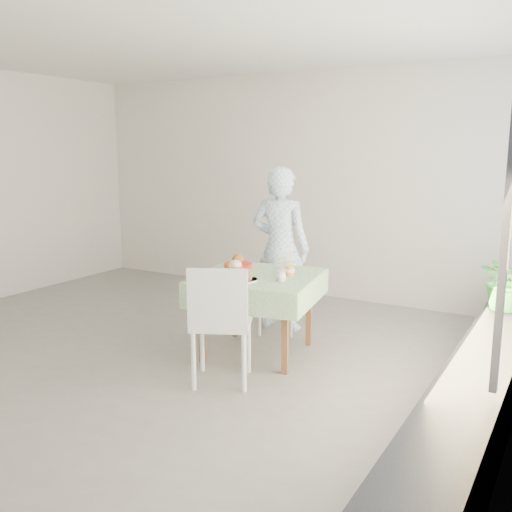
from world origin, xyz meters
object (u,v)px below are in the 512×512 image
Objects in this scene: diner at (280,249)px; potted_plant at (507,279)px; cafe_table at (258,305)px; main_dish at (237,274)px; juice_cup_orange at (290,270)px; chair_far at (278,309)px; chair_near at (222,346)px.

diner is 3.17× the size of potted_plant.
main_dish reaches higher than cafe_table.
chair_far is at bearing 126.64° from juice_cup_orange.
chair_far is 3.02× the size of juice_cup_orange.
chair_far is at bearing 99.07° from chair_near.
cafe_table is 3.52× the size of main_dish.
chair_near reaches higher than cafe_table.
diner is 4.95× the size of main_dish.
chair_near is 3.75× the size of juice_cup_orange.
juice_cup_orange is at bearing 117.46° from diner.
chair_far is 0.89m from juice_cup_orange.
main_dish is (0.13, -1.05, -0.05)m from diner.
chair_far is 1.08m from main_dish.
juice_cup_orange is at bearing 76.29° from chair_near.
potted_plant reaches higher than chair_far.
main_dish is 0.64× the size of potted_plant.
chair_near is 1.60m from diner.
main_dish is at bearing -100.87° from cafe_table.
cafe_table is 0.73m from chair_near.
chair_near is (0.22, -1.36, 0.06)m from chair_far.
potted_plant is (1.98, 0.82, 0.31)m from cafe_table.
diner is at bearing 99.80° from chair_near.
cafe_table is 0.89m from diner.
juice_cup_orange is at bearing -157.03° from potted_plant.
chair_near is 0.68m from main_dish.
potted_plant is at bearing 28.23° from main_dish.
cafe_table is at bearing 79.13° from main_dish.
chair_far is at bearing 95.78° from main_dish.
juice_cup_orange is (0.32, 0.37, 0.00)m from main_dish.
diner reaches higher than chair_far.
cafe_table is at bearing -157.44° from potted_plant.
diner is at bearing 123.70° from juice_cup_orange.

